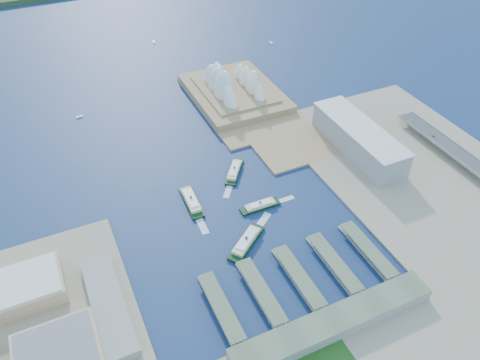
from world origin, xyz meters
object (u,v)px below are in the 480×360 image
opera_house (234,79)px  ferry_c (246,241)px  ferry_b (234,170)px  toaster_building (358,139)px  ferry_a (191,200)px  ferry_d (260,205)px  car_c (434,136)px

opera_house → ferry_c: 313.03m
ferry_b → ferry_c: (-38.48, -116.17, 0.60)m
toaster_building → ferry_a: (-238.42, -3.09, -15.02)m
ferry_c → ferry_d: bearing=-77.9°
toaster_building → ferry_d: toaster_building is taller
opera_house → ferry_c: size_ratio=3.05×
opera_house → ferry_a: bearing=-126.2°
toaster_building → car_c: bearing=-18.2°
toaster_building → ferry_a: bearing=-179.3°
ferry_a → ferry_d: (70.64, -40.82, -0.88)m
toaster_building → ferry_d: size_ratio=3.18×
toaster_building → opera_house: bearing=114.2°
opera_house → ferry_b: (-78.67, -172.91, -27.02)m
ferry_a → ferry_c: bearing=-67.4°
opera_house → toaster_building: 219.62m
toaster_building → ferry_d: (-167.78, -43.91, -15.90)m
opera_house → ferry_b: 191.88m
ferry_a → ferry_d: ferry_a is taller
toaster_building → ferry_c: (-207.15, -89.08, -14.92)m
ferry_d → ferry_a: bearing=60.4°
car_c → ferry_c: bearing=-169.7°
opera_house → ferry_a: opera_house is taller
opera_house → toaster_building: bearing=-65.8°
ferry_a → ferry_c: (31.27, -85.99, 0.10)m
ferry_c → ferry_b: bearing=-55.2°
ferry_a → ferry_b: size_ratio=1.10×
ferry_c → car_c: bearing=-116.6°
ferry_d → car_c: size_ratio=11.18×
car_c → opera_house: bearing=129.3°
ferry_b → ferry_c: 122.38m
opera_house → ferry_d: opera_house is taller
ferry_a → ferry_b: 76.00m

